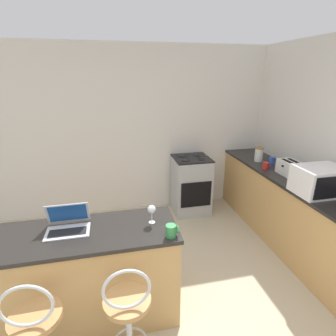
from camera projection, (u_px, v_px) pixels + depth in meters
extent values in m
cube|color=silver|center=(128.00, 133.00, 4.10)|extent=(12.00, 0.06, 2.60)
cube|color=tan|center=(90.00, 278.00, 2.33)|extent=(1.52, 0.57, 0.89)
cube|color=black|center=(85.00, 234.00, 2.18)|extent=(1.55, 0.60, 0.03)
cube|color=tan|center=(300.00, 221.00, 3.24)|extent=(0.55, 3.29, 0.89)
cube|color=black|center=(307.00, 187.00, 3.09)|extent=(0.58, 3.32, 0.03)
cylinder|color=#B7844C|center=(35.00, 317.00, 1.73)|extent=(0.34, 0.34, 0.04)
torus|color=silver|center=(26.00, 307.00, 1.58)|extent=(0.32, 0.02, 0.32)
cylinder|color=silver|center=(129.00, 334.00, 1.96)|extent=(0.04, 0.04, 0.63)
cylinder|color=#B7844C|center=(127.00, 301.00, 1.85)|extent=(0.34, 0.34, 0.04)
torus|color=silver|center=(127.00, 290.00, 1.70)|extent=(0.32, 0.02, 0.32)
cube|color=#B7BABF|center=(68.00, 232.00, 2.17)|extent=(0.35, 0.22, 0.01)
cube|color=black|center=(68.00, 232.00, 2.15)|extent=(0.30, 0.12, 0.00)
cube|color=#B7BABF|center=(68.00, 213.00, 2.24)|extent=(0.35, 0.07, 0.20)
cube|color=#19478C|center=(68.00, 213.00, 2.23)|extent=(0.31, 0.06, 0.17)
cube|color=white|center=(320.00, 180.00, 2.83)|extent=(0.51, 0.38, 0.30)
cube|color=black|center=(330.00, 188.00, 2.65)|extent=(0.36, 0.01, 0.24)
cube|color=silver|center=(290.00, 168.00, 3.38)|extent=(0.21, 0.32, 0.19)
cube|color=black|center=(288.00, 161.00, 3.34)|extent=(0.05, 0.22, 0.00)
cube|color=black|center=(294.00, 161.00, 3.36)|extent=(0.05, 0.22, 0.00)
cube|color=black|center=(283.00, 166.00, 3.34)|extent=(0.02, 0.02, 0.02)
cube|color=#9EA3A8|center=(191.00, 185.00, 4.28)|extent=(0.57, 0.55, 0.91)
cube|color=black|center=(196.00, 195.00, 4.03)|extent=(0.48, 0.01, 0.41)
cube|color=black|center=(192.00, 158.00, 4.12)|extent=(0.57, 0.55, 0.02)
cylinder|color=black|center=(186.00, 160.00, 3.99)|extent=(0.11, 0.11, 0.01)
cylinder|color=black|center=(202.00, 159.00, 4.04)|extent=(0.11, 0.11, 0.01)
cylinder|color=black|center=(182.00, 156.00, 4.19)|extent=(0.11, 0.11, 0.01)
cylinder|color=black|center=(197.00, 155.00, 4.24)|extent=(0.11, 0.11, 0.01)
cylinder|color=red|center=(266.00, 166.00, 3.61)|extent=(0.07, 0.07, 0.09)
torus|color=red|center=(269.00, 165.00, 3.62)|extent=(0.01, 0.06, 0.06)
cylinder|color=silver|center=(152.00, 222.00, 2.31)|extent=(0.06, 0.06, 0.00)
cylinder|color=silver|center=(152.00, 217.00, 2.29)|extent=(0.01, 0.01, 0.09)
sphere|color=silver|center=(152.00, 209.00, 2.26)|extent=(0.07, 0.07, 0.07)
cylinder|color=silver|center=(259.00, 155.00, 3.92)|extent=(0.12, 0.12, 0.19)
cylinder|color=olive|center=(260.00, 148.00, 3.89)|extent=(0.12, 0.12, 0.02)
cylinder|color=#338447|center=(171.00, 231.00, 2.10)|extent=(0.08, 0.08, 0.10)
torus|color=#338447|center=(177.00, 229.00, 2.11)|extent=(0.01, 0.06, 0.06)
cylinder|color=#2D51AD|center=(272.00, 160.00, 3.85)|extent=(0.08, 0.08, 0.09)
torus|color=#2D51AD|center=(275.00, 160.00, 3.86)|extent=(0.01, 0.06, 0.06)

